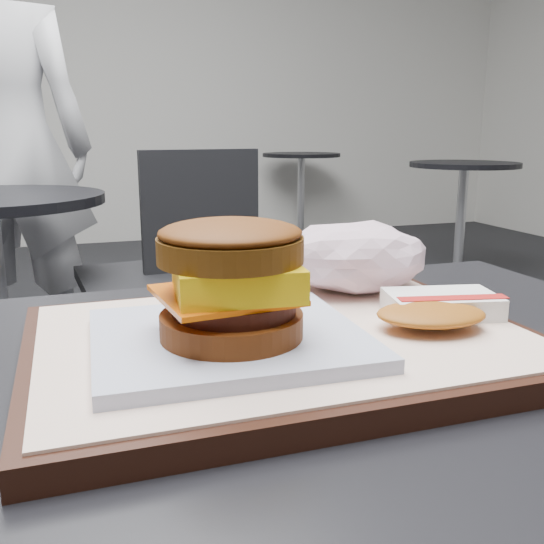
{
  "coord_description": "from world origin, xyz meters",
  "views": [
    {
      "loc": [
        -0.12,
        -0.36,
        0.94
      ],
      "look_at": [
        0.03,
        0.06,
        0.83
      ],
      "focal_mm": 40.0,
      "sensor_mm": 36.0,
      "label": 1
    }
  ],
  "objects": [
    {
      "name": "serving_tray",
      "position": [
        0.03,
        0.05,
        0.78
      ],
      "size": [
        0.38,
        0.28,
        0.02
      ],
      "color": "black",
      "rests_on": "customer_table"
    },
    {
      "name": "breakfast_sandwich",
      "position": [
        -0.02,
        0.03,
        0.83
      ],
      "size": [
        0.2,
        0.18,
        0.09
      ],
      "color": "silver",
      "rests_on": "serving_tray"
    },
    {
      "name": "hash_brown",
      "position": [
        0.16,
        0.04,
        0.8
      ],
      "size": [
        0.13,
        0.1,
        0.02
      ],
      "color": "white",
      "rests_on": "serving_tray"
    },
    {
      "name": "crumpled_wrapper",
      "position": [
        0.14,
        0.15,
        0.82
      ],
      "size": [
        0.15,
        0.12,
        0.07
      ],
      "primitive_type": null,
      "color": "white",
      "rests_on": "serving_tray"
    },
    {
      "name": "neighbor_chair",
      "position": [
        0.18,
        1.61,
        0.51
      ],
      "size": [
        0.62,
        0.45,
        0.88
      ],
      "color": "#A8A8AD",
      "rests_on": "ground"
    },
    {
      "name": "patron",
      "position": [
        -0.31,
        2.27,
        0.88
      ],
      "size": [
        0.72,
        0.55,
        1.75
      ],
      "primitive_type": "imported",
      "rotation": [
        0.0,
        0.0,
        2.92
      ],
      "color": "silver",
      "rests_on": "ground"
    },
    {
      "name": "bg_table_near",
      "position": [
        2.2,
        2.8,
        0.56
      ],
      "size": [
        0.66,
        0.66,
        0.75
      ],
      "color": "black",
      "rests_on": "ground"
    },
    {
      "name": "bg_table_far",
      "position": [
        1.8,
        4.5,
        0.56
      ],
      "size": [
        0.66,
        0.66,
        0.75
      ],
      "color": "black",
      "rests_on": "ground"
    }
  ]
}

